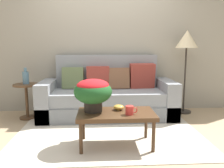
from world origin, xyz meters
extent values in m
plane|color=tan|center=(0.00, 0.00, 0.00)|extent=(14.00, 14.00, 0.00)
cube|color=gray|center=(0.00, 1.30, 1.42)|extent=(6.40, 0.12, 2.84)
cube|color=beige|center=(0.00, -0.04, 0.01)|extent=(2.56, 1.72, 0.01)
cube|color=slate|center=(0.02, 0.77, 0.13)|extent=(2.29, 0.86, 0.26)
cube|color=gray|center=(0.02, 0.75, 0.37)|extent=(1.84, 0.77, 0.21)
cube|color=gray|center=(0.02, 1.12, 0.65)|extent=(1.84, 0.15, 0.83)
cube|color=gray|center=(-1.01, 0.77, 0.32)|extent=(0.23, 0.86, 0.63)
cube|color=gray|center=(1.05, 0.77, 0.32)|extent=(0.23, 0.86, 0.63)
cube|color=brown|center=(0.22, 0.96, 0.66)|extent=(0.38, 0.24, 0.39)
cube|color=#93382D|center=(0.65, 0.96, 0.69)|extent=(0.46, 0.23, 0.45)
cube|color=#93382D|center=(-0.15, 0.95, 0.67)|extent=(0.40, 0.20, 0.40)
cube|color=#607047|center=(-0.59, 0.98, 0.66)|extent=(0.39, 0.20, 0.39)
cylinder|color=#442D1B|center=(-0.34, -0.61, 0.19)|extent=(0.04, 0.04, 0.38)
cylinder|color=#442D1B|center=(0.49, -0.61, 0.19)|extent=(0.04, 0.04, 0.38)
cylinder|color=#442D1B|center=(-0.34, -0.20, 0.19)|extent=(0.04, 0.04, 0.38)
cylinder|color=#442D1B|center=(0.49, -0.20, 0.19)|extent=(0.04, 0.04, 0.38)
cube|color=#4C331E|center=(0.08, -0.40, 0.41)|extent=(0.93, 0.52, 0.05)
cylinder|color=#4C331E|center=(-1.36, 0.77, 0.01)|extent=(0.27, 0.27, 0.03)
cylinder|color=#4C331E|center=(-1.36, 0.77, 0.30)|extent=(0.05, 0.05, 0.54)
cylinder|color=#4C331E|center=(-1.36, 0.77, 0.58)|extent=(0.42, 0.42, 0.03)
cylinder|color=#2D2823|center=(1.44, 0.96, 0.01)|extent=(0.28, 0.28, 0.03)
cylinder|color=#2D2823|center=(1.44, 0.96, 0.61)|extent=(0.03, 0.03, 1.16)
cone|color=beige|center=(1.44, 0.96, 1.35)|extent=(0.39, 0.39, 0.31)
cylinder|color=black|center=(-0.20, -0.36, 0.51)|extent=(0.22, 0.22, 0.15)
ellipsoid|color=#1E5123|center=(-0.20, -0.36, 0.68)|extent=(0.46, 0.46, 0.29)
ellipsoid|color=red|center=(-0.20, -0.36, 0.75)|extent=(0.39, 0.39, 0.16)
cylinder|color=red|center=(0.23, -0.51, 0.48)|extent=(0.10, 0.10, 0.10)
torus|color=red|center=(0.29, -0.51, 0.48)|extent=(0.07, 0.01, 0.07)
cylinder|color=gold|center=(0.12, -0.31, 0.44)|extent=(0.05, 0.05, 0.02)
ellipsoid|color=gold|center=(0.12, -0.31, 0.47)|extent=(0.13, 0.13, 0.06)
cylinder|color=slate|center=(-1.35, 0.78, 0.70)|extent=(0.10, 0.10, 0.21)
cylinder|color=slate|center=(-1.35, 0.78, 0.84)|extent=(0.05, 0.05, 0.07)
camera|label=1|loc=(-0.12, -3.04, 1.22)|focal=36.20mm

